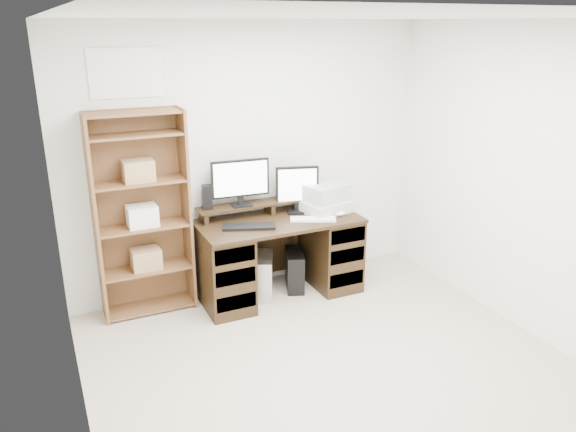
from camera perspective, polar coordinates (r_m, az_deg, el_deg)
room at (r=3.58m, az=7.68°, el=-1.00°), size 3.54×4.04×2.54m
desk at (r=5.30m, az=-0.97°, el=-4.03°), size 1.50×0.70×0.75m
riser_shelf at (r=5.32m, az=-1.90°, el=1.27°), size 1.40×0.22×0.12m
monitor_wide at (r=5.14m, az=-4.87°, el=3.65°), size 0.54×0.15×0.43m
monitor_small at (r=5.31m, az=0.94°, el=2.91°), size 0.40×0.20×0.45m
speaker at (r=5.11m, az=-8.23°, el=1.93°), size 0.10×0.10×0.22m
keyboard_black at (r=4.97m, az=-3.99°, el=-1.08°), size 0.49×0.31×0.03m
keyboard_white at (r=5.15m, az=2.55°, el=-0.34°), size 0.43×0.29×0.02m
mouse at (r=5.29m, az=5.31°, el=0.25°), size 0.10×0.07×0.04m
printer at (r=5.37m, az=3.90°, el=0.96°), size 0.49×0.40×0.11m
basket at (r=5.33m, az=3.93°, el=2.34°), size 0.44×0.36×0.16m
tower_silver at (r=5.35m, az=-2.57°, el=-6.07°), size 0.33×0.44×0.40m
tower_black at (r=5.49m, az=0.68°, el=-5.50°), size 0.28×0.41×0.38m
bookshelf at (r=4.99m, az=-14.66°, el=0.30°), size 0.80×0.30×1.80m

